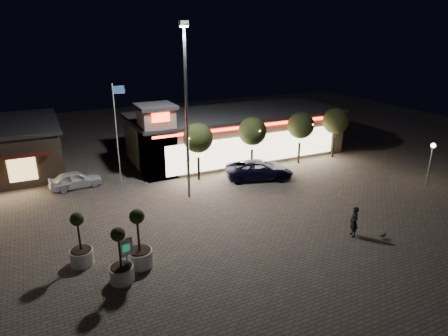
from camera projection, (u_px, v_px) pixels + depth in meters
name	position (u px, v px, depth m)	size (l,w,h in m)	color
ground	(207.00, 255.00, 22.16)	(90.00, 90.00, 0.00)	#665C52
retail_building	(232.00, 133.00, 38.73)	(20.40, 8.40, 6.10)	gray
floodlight_pole	(186.00, 103.00, 27.42)	(0.60, 0.40, 12.38)	gray
flagpole	(117.00, 126.00, 30.85)	(0.95, 0.10, 8.00)	white
lamp_post_east	(431.00, 156.00, 31.17)	(0.36, 0.36, 3.48)	gray
string_tree_a	(198.00, 138.00, 31.94)	(2.42, 2.42, 4.79)	#332319
string_tree_b	(252.00, 131.00, 33.98)	(2.42, 2.42, 4.79)	#332319
string_tree_c	(301.00, 125.00, 36.01)	(2.42, 2.42, 4.79)	#332319
string_tree_d	(336.00, 121.00, 37.64)	(2.42, 2.42, 4.79)	#332319
pickup_truck	(259.00, 170.00, 33.13)	(2.58, 5.60, 1.56)	black
white_sedan	(75.00, 179.00, 31.28)	(1.59, 3.95, 1.35)	white
pedestrian	(354.00, 222.00, 23.92)	(0.69, 0.45, 1.89)	black
dog	(384.00, 234.00, 23.85)	(0.50, 0.20, 0.27)	#59514C
planter_left	(81.00, 248.00, 21.08)	(1.23, 1.23, 3.02)	white
planter_mid	(121.00, 265.00, 19.64)	(1.21, 1.21, 2.98)	white
planter_right	(139.00, 249.00, 20.90)	(1.34, 1.34, 3.28)	white
valet_sign	(126.00, 251.00, 19.76)	(0.70, 0.25, 2.16)	gray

